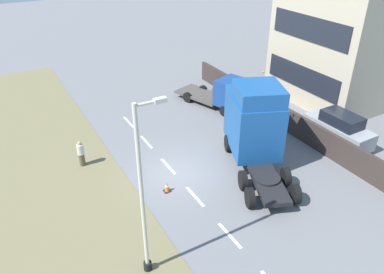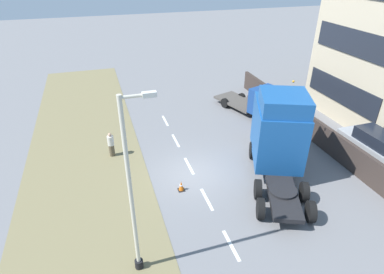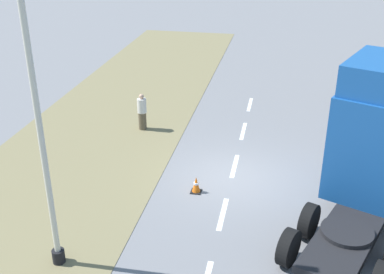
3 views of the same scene
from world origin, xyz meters
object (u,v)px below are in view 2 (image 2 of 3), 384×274
(pedestrian, at_px, (111,145))
(lamp_post, at_px, (134,201))
(flatbed_truck, at_px, (262,102))
(traffic_cone_lead, at_px, (181,186))
(parked_car, at_px, (373,148))
(lorry_cab, at_px, (279,133))

(pedestrian, bearing_deg, lamp_post, -87.66)
(flatbed_truck, height_order, traffic_cone_lead, flatbed_truck)
(parked_car, height_order, lamp_post, lamp_post)
(parked_car, height_order, traffic_cone_lead, parked_car)
(pedestrian, xyz_separation_m, traffic_cone_lead, (3.25, -4.63, -0.51))
(lamp_post, relative_size, traffic_cone_lead, 12.99)
(lorry_cab, relative_size, pedestrian, 4.66)
(lorry_cab, height_order, traffic_cone_lead, lorry_cab)
(flatbed_truck, distance_m, traffic_cone_lead, 10.77)
(flatbed_truck, relative_size, traffic_cone_lead, 11.22)
(flatbed_truck, height_order, parked_car, flatbed_truck)
(lorry_cab, relative_size, traffic_cone_lead, 13.01)
(parked_car, relative_size, lamp_post, 0.60)
(lorry_cab, xyz_separation_m, parked_car, (6.02, -1.09, -1.45))
(lorry_cab, bearing_deg, traffic_cone_lead, -154.84)
(lamp_post, relative_size, pedestrian, 4.65)
(traffic_cone_lead, bearing_deg, pedestrian, 125.08)
(pedestrian, bearing_deg, flatbed_truck, 10.39)
(parked_car, distance_m, traffic_cone_lead, 11.83)
(parked_car, bearing_deg, pedestrian, 158.85)
(lorry_cab, bearing_deg, lamp_post, -129.90)
(lamp_post, xyz_separation_m, pedestrian, (-0.36, 8.89, -2.68))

